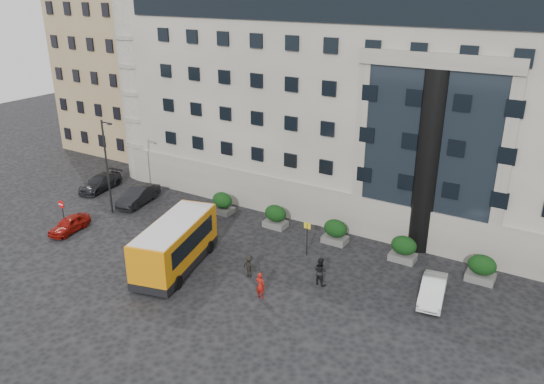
# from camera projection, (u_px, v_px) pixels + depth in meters

# --- Properties ---
(ground) EXTENTS (120.00, 120.00, 0.00)m
(ground) POSITION_uv_depth(u_px,v_px,m) (202.00, 264.00, 36.56)
(ground) COLOR black
(ground) RESTS_ON ground
(civic_building) EXTENTS (44.00, 24.00, 18.00)m
(civic_building) POSITION_uv_depth(u_px,v_px,m) (403.00, 91.00, 47.73)
(civic_building) COLOR gray
(civic_building) RESTS_ON ground
(entrance_column) EXTENTS (1.80, 1.80, 13.00)m
(entrance_column) POSITION_uv_depth(u_px,v_px,m) (428.00, 164.00, 36.48)
(entrance_column) COLOR black
(entrance_column) RESTS_ON ground
(apartment_near) EXTENTS (14.00, 14.00, 20.00)m
(apartment_near) POSITION_uv_depth(u_px,v_px,m) (142.00, 58.00, 60.34)
(apartment_near) COLOR #967E57
(apartment_near) RESTS_ON ground
(apartment_far) EXTENTS (13.00, 13.00, 22.00)m
(apartment_far) POSITION_uv_depth(u_px,v_px,m) (216.00, 35.00, 75.68)
(apartment_far) COLOR #796446
(apartment_far) RESTS_ON ground
(hedge_a) EXTENTS (1.80, 1.26, 1.84)m
(hedge_a) POSITION_uv_depth(u_px,v_px,m) (222.00, 203.00, 44.34)
(hedge_a) COLOR #555553
(hedge_a) RESTS_ON ground
(hedge_b) EXTENTS (1.80, 1.26, 1.84)m
(hedge_b) POSITION_uv_depth(u_px,v_px,m) (275.00, 216.00, 41.81)
(hedge_b) COLOR #555553
(hedge_b) RESTS_ON ground
(hedge_c) EXTENTS (1.80, 1.26, 1.84)m
(hedge_c) POSITION_uv_depth(u_px,v_px,m) (335.00, 231.00, 39.29)
(hedge_c) COLOR #555553
(hedge_c) RESTS_ON ground
(hedge_d) EXTENTS (1.80, 1.26, 1.84)m
(hedge_d) POSITION_uv_depth(u_px,v_px,m) (403.00, 248.00, 36.76)
(hedge_d) COLOR #555553
(hedge_d) RESTS_ON ground
(hedge_e) EXTENTS (1.80, 1.26, 1.84)m
(hedge_e) POSITION_uv_depth(u_px,v_px,m) (482.00, 268.00, 34.24)
(hedge_e) COLOR #555553
(hedge_e) RESTS_ON ground
(street_lamp) EXTENTS (1.16, 0.18, 8.00)m
(street_lamp) POSITION_uv_depth(u_px,v_px,m) (107.00, 164.00, 43.11)
(street_lamp) COLOR #262628
(street_lamp) RESTS_ON ground
(bus_stop_sign) EXTENTS (0.50, 0.08, 2.52)m
(bus_stop_sign) POSITION_uv_depth(u_px,v_px,m) (307.00, 233.00, 37.21)
(bus_stop_sign) COLOR #262628
(bus_stop_sign) RESTS_ON ground
(no_entry_sign) EXTENTS (0.64, 0.16, 2.32)m
(no_entry_sign) POSITION_uv_depth(u_px,v_px,m) (62.00, 208.00, 41.44)
(no_entry_sign) COLOR #262628
(no_entry_sign) RESTS_ON ground
(minibus) EXTENTS (4.59, 8.33, 3.30)m
(minibus) POSITION_uv_depth(u_px,v_px,m) (175.00, 243.00, 35.61)
(minibus) COLOR orange
(minibus) RESTS_ON ground
(red_truck) EXTENTS (3.14, 5.50, 2.80)m
(red_truck) POSITION_uv_depth(u_px,v_px,m) (193.00, 160.00, 53.21)
(red_truck) COLOR maroon
(red_truck) RESTS_ON ground
(parked_car_a) EXTENTS (1.92, 3.75, 1.22)m
(parked_car_a) POSITION_uv_depth(u_px,v_px,m) (69.00, 224.00, 41.17)
(parked_car_a) COLOR maroon
(parked_car_a) RESTS_ON ground
(parked_car_b) EXTENTS (2.40, 4.85, 1.53)m
(parked_car_b) POSITION_uv_depth(u_px,v_px,m) (138.00, 195.00, 46.30)
(parked_car_b) COLOR black
(parked_car_b) RESTS_ON ground
(parked_car_c) EXTENTS (2.52, 4.93, 1.37)m
(parked_car_c) POSITION_uv_depth(u_px,v_px,m) (100.00, 183.00, 49.48)
(parked_car_c) COLOR black
(parked_car_c) RESTS_ON ground
(parked_car_d) EXTENTS (2.59, 5.53, 1.53)m
(parked_car_d) POSITION_uv_depth(u_px,v_px,m) (194.00, 159.00, 55.65)
(parked_car_d) COLOR black
(parked_car_d) RESTS_ON ground
(white_taxi) EXTENTS (2.01, 4.18, 1.32)m
(white_taxi) POSITION_uv_depth(u_px,v_px,m) (433.00, 290.00, 32.30)
(white_taxi) COLOR white
(white_taxi) RESTS_ON ground
(pedestrian_a) EXTENTS (0.64, 0.42, 1.75)m
(pedestrian_a) POSITION_uv_depth(u_px,v_px,m) (260.00, 285.00, 32.42)
(pedestrian_a) COLOR maroon
(pedestrian_a) RESTS_ON ground
(pedestrian_b) EXTENTS (1.06, 0.90, 1.90)m
(pedestrian_b) POSITION_uv_depth(u_px,v_px,m) (320.00, 271.00, 33.87)
(pedestrian_b) COLOR black
(pedestrian_b) RESTS_ON ground
(pedestrian_c) EXTENTS (1.05, 0.68, 1.53)m
(pedestrian_c) POSITION_uv_depth(u_px,v_px,m) (249.00, 266.00, 34.84)
(pedestrian_c) COLOR black
(pedestrian_c) RESTS_ON ground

